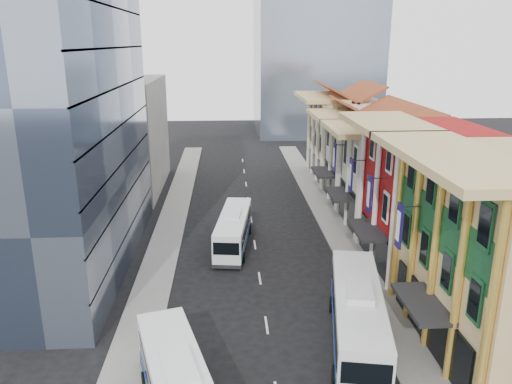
{
  "coord_description": "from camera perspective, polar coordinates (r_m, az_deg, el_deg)",
  "views": [
    {
      "loc": [
        -2.48,
        -21.71,
        18.48
      ],
      "look_at": [
        0.1,
        21.89,
        5.26
      ],
      "focal_mm": 35.0,
      "sensor_mm": 36.0,
      "label": 1
    }
  ],
  "objects": [
    {
      "name": "bus_right",
      "position": [
        32.79,
        11.5,
        -13.62
      ],
      "size": [
        5.25,
        13.04,
        4.08
      ],
      "primitive_type": null,
      "rotation": [
        0.0,
        0.0,
        -0.18
      ],
      "color": "silver",
      "rests_on": "ground"
    },
    {
      "name": "sidewalk_right",
      "position": [
        48.68,
        9.95,
        -5.64
      ],
      "size": [
        3.0,
        90.0,
        0.15
      ],
      "primitive_type": "cube",
      "color": "slate",
      "rests_on": "ground"
    },
    {
      "name": "office_tower",
      "position": [
        43.36,
        -23.39,
        10.9
      ],
      "size": [
        12.0,
        26.0,
        30.0
      ],
      "primitive_type": "cube",
      "color": "#3D4861",
      "rests_on": "ground"
    },
    {
      "name": "bus_left_far",
      "position": [
        46.58,
        -2.58,
        -4.25
      ],
      "size": [
        3.91,
        11.03,
        3.46
      ],
      "primitive_type": null,
      "rotation": [
        0.0,
        0.0,
        -0.13
      ],
      "color": "white",
      "rests_on": "ground"
    },
    {
      "name": "shophouse_red",
      "position": [
        43.88,
        18.83,
        -0.61
      ],
      "size": [
        8.0,
        10.0,
        12.0
      ],
      "primitive_type": "cube",
      "color": "maroon",
      "rests_on": "ground"
    },
    {
      "name": "shophouse_cream_far",
      "position": [
        70.88,
        10.17,
        6.03
      ],
      "size": [
        8.0,
        12.0,
        11.0
      ],
      "primitive_type": "cube",
      "color": "beige",
      "rests_on": "ground"
    },
    {
      "name": "shophouse_cream_mid",
      "position": [
        61.04,
        12.39,
        3.69
      ],
      "size": [
        8.0,
        9.0,
        10.0
      ],
      "primitive_type": "cube",
      "color": "beige",
      "rests_on": "ground"
    },
    {
      "name": "shophouse_cream_near",
      "position": [
        52.7,
        14.96,
        1.44
      ],
      "size": [
        8.0,
        9.0,
        10.0
      ],
      "primitive_type": "cube",
      "color": "beige",
      "rests_on": "ground"
    },
    {
      "name": "sidewalk_left",
      "position": [
        47.8,
        -10.42,
        -6.09
      ],
      "size": [
        3.0,
        90.0,
        0.15
      ],
      "primitive_type": "cube",
      "color": "slate",
      "rests_on": "ground"
    },
    {
      "name": "office_block_far",
      "position": [
        66.13,
        -15.23,
        6.26
      ],
      "size": [
        10.0,
        18.0,
        14.0
      ],
      "primitive_type": "cube",
      "color": "gray",
      "rests_on": "ground"
    },
    {
      "name": "shophouse_tan",
      "position": [
        33.77,
        26.32,
        -6.69
      ],
      "size": [
        8.0,
        14.0,
        12.0
      ],
      "primitive_type": "cube",
      "color": "tan",
      "rests_on": "ground"
    }
  ]
}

